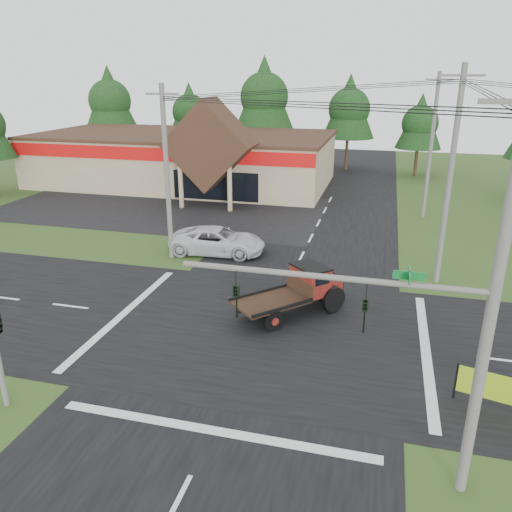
% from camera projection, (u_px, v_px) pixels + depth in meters
% --- Properties ---
extents(ground, '(120.00, 120.00, 0.00)m').
position_uv_depth(ground, '(264.00, 331.00, 22.62)').
color(ground, '#324D1B').
rests_on(ground, ground).
extents(road_ns, '(12.00, 120.00, 0.02)m').
position_uv_depth(road_ns, '(264.00, 331.00, 22.61)').
color(road_ns, black).
rests_on(road_ns, ground).
extents(road_ew, '(120.00, 12.00, 0.02)m').
position_uv_depth(road_ew, '(264.00, 331.00, 22.61)').
color(road_ew, black).
rests_on(road_ew, ground).
extents(parking_apron, '(28.00, 14.00, 0.02)m').
position_uv_depth(parking_apron, '(159.00, 208.00, 43.19)').
color(parking_apron, black).
rests_on(parking_apron, ground).
extents(cvs_building, '(30.40, 18.20, 9.19)m').
position_uv_depth(cvs_building, '(185.00, 157.00, 52.26)').
color(cvs_building, tan).
rests_on(cvs_building, ground).
extents(traffic_signal_mast, '(8.12, 0.24, 7.00)m').
position_uv_depth(traffic_signal_mast, '(415.00, 342.00, 12.91)').
color(traffic_signal_mast, '#595651').
rests_on(traffic_signal_mast, ground).
extents(utility_pole_nr, '(2.00, 0.30, 11.00)m').
position_uv_depth(utility_pole_nr, '(492.00, 307.00, 12.09)').
color(utility_pole_nr, '#595651').
rests_on(utility_pole_nr, ground).
extents(utility_pole_nw, '(2.00, 0.30, 10.50)m').
position_uv_depth(utility_pole_nw, '(167.00, 173.00, 29.93)').
color(utility_pole_nw, '#595651').
rests_on(utility_pole_nw, ground).
extents(utility_pole_ne, '(2.00, 0.30, 11.50)m').
position_uv_depth(utility_pole_ne, '(450.00, 177.00, 25.99)').
color(utility_pole_ne, '#595651').
rests_on(utility_pole_ne, ground).
extents(utility_pole_n, '(2.00, 0.30, 11.20)m').
position_uv_depth(utility_pole_n, '(431.00, 146.00, 38.77)').
color(utility_pole_n, '#595651').
rests_on(utility_pole_n, ground).
extents(tree_row_a, '(6.72, 6.72, 12.12)m').
position_uv_depth(tree_row_a, '(110.00, 99.00, 63.31)').
color(tree_row_a, '#332316').
rests_on(tree_row_a, ground).
extents(tree_row_b, '(5.60, 5.60, 10.10)m').
position_uv_depth(tree_row_b, '(190.00, 110.00, 63.23)').
color(tree_row_b, '#332316').
rests_on(tree_row_b, ground).
extents(tree_row_c, '(7.28, 7.28, 13.13)m').
position_uv_depth(tree_row_c, '(264.00, 94.00, 59.27)').
color(tree_row_c, '#332316').
rests_on(tree_row_c, ground).
extents(tree_row_d, '(6.16, 6.16, 11.11)m').
position_uv_depth(tree_row_d, '(349.00, 107.00, 58.28)').
color(tree_row_d, '#332316').
rests_on(tree_row_d, ground).
extents(tree_row_e, '(5.04, 5.04, 9.09)m').
position_uv_depth(tree_row_e, '(420.00, 122.00, 55.03)').
color(tree_row_e, '#332316').
rests_on(tree_row_e, ground).
extents(antique_flatbed_truck, '(5.38, 5.53, 2.33)m').
position_uv_depth(antique_flatbed_truck, '(291.00, 292.00, 23.77)').
color(antique_flatbed_truck, '#580C15').
rests_on(antique_flatbed_truck, ground).
extents(white_pickup, '(6.26, 3.16, 1.70)m').
position_uv_depth(white_pickup, '(218.00, 241.00, 32.16)').
color(white_pickup, silver).
rests_on(white_pickup, ground).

